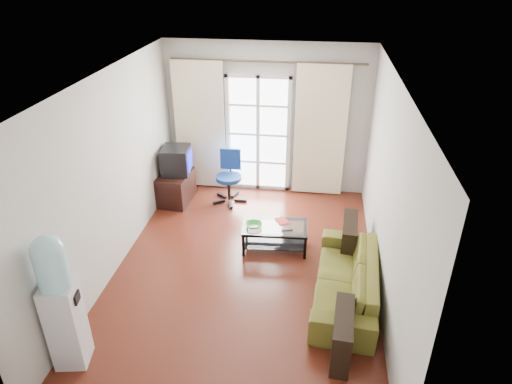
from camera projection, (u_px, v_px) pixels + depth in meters
floor at (244, 270)px, 6.45m from camera, size 5.20×5.20×0.00m
ceiling at (242, 80)px, 5.18m from camera, size 5.20×5.20×0.00m
wall_back at (267, 119)px, 8.09m from camera, size 3.60×0.02×2.70m
wall_front at (189, 337)px, 3.54m from camera, size 3.60×0.02×2.70m
wall_left at (109, 177)px, 6.03m from camera, size 0.02×5.20×2.70m
wall_right at (388, 195)px, 5.60m from camera, size 0.02×5.20×2.70m
french_door at (258, 135)px, 8.19m from camera, size 1.16×0.06×2.15m
curtain_rod at (267, 62)px, 7.52m from camera, size 3.30×0.04×0.04m
curtain_left at (200, 126)px, 8.20m from camera, size 0.90×0.07×2.35m
curtain_right at (320, 132)px, 7.94m from camera, size 0.90×0.07×2.35m
radiator at (309, 176)px, 8.38m from camera, size 0.64×0.12×0.64m
sofa at (346, 279)px, 5.84m from camera, size 2.06×1.06×0.57m
coffee_table at (275, 234)px, 6.82m from camera, size 0.99×0.61×0.39m
bowl at (254, 225)px, 6.72m from camera, size 0.34×0.34×0.06m
book at (278, 222)px, 6.83m from camera, size 0.35×0.35×0.02m
remote at (287, 230)px, 6.64m from camera, size 0.17×0.09×0.02m
tv_stand at (176, 188)px, 8.11m from camera, size 0.55×0.77×0.54m
crt_tv at (175, 160)px, 7.94m from camera, size 0.55×0.54×0.46m
task_chair at (229, 186)px, 8.14m from camera, size 0.64×0.64×0.93m
water_cooler at (60, 300)px, 4.65m from camera, size 0.39×0.38×1.62m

